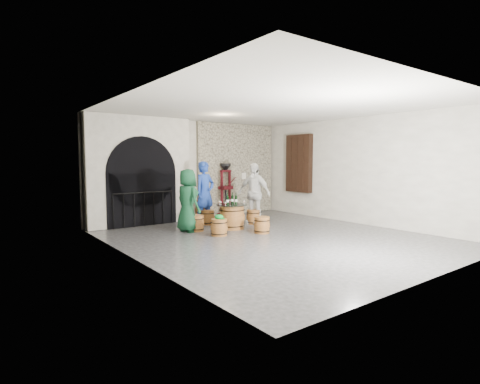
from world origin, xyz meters
TOP-DOWN VIEW (x-y plane):
  - ground at (0.00, 0.00)m, footprint 8.00×8.00m
  - wall_back at (0.00, 4.00)m, footprint 8.00×0.00m
  - wall_front at (0.00, -4.00)m, footprint 8.00×0.00m
  - wall_left at (-3.50, 0.00)m, footprint 0.00×8.00m
  - wall_right at (3.50, 0.00)m, footprint 0.00×8.00m
  - ceiling at (0.00, 0.00)m, footprint 8.00×8.00m
  - stone_facing_panel at (1.80, 3.94)m, footprint 3.20×0.12m
  - arched_opening at (-1.90, 3.74)m, footprint 3.10×0.60m
  - shuttered_window at (3.38, 2.40)m, footprint 0.23×1.10m
  - barrel_table at (-0.09, 1.57)m, footprint 0.88×0.88m
  - barrel_stool_left at (-1.07, 1.85)m, footprint 0.44×0.44m
  - barrel_stool_far at (-0.27, 2.57)m, footprint 0.44×0.44m
  - barrel_stool_right at (0.89, 1.83)m, footprint 0.44×0.44m
  - barrel_stool_near_right at (0.17, 0.58)m, footprint 0.44×0.44m
  - barrel_stool_near_left at (-0.92, 0.97)m, footprint 0.44×0.44m
  - green_cap at (-0.92, 0.97)m, footprint 0.26×0.22m
  - person_green at (-1.29, 1.92)m, footprint 0.62×0.88m
  - person_blue at (-0.29, 2.67)m, footprint 0.76×0.58m
  - person_white at (0.91, 1.84)m, footprint 0.80×1.16m
  - wine_bottle_left at (-0.20, 1.63)m, footprint 0.08×0.08m
  - wine_bottle_center at (0.07, 1.58)m, footprint 0.08×0.08m
  - wine_bottle_right at (0.01, 1.69)m, footprint 0.08×0.08m
  - tasting_glass_a at (-0.38, 1.47)m, footprint 0.05×0.05m
  - tasting_glass_b at (0.10, 1.67)m, footprint 0.05×0.05m
  - tasting_glass_c at (-0.33, 1.83)m, footprint 0.05×0.05m
  - tasting_glass_d at (0.08, 1.89)m, footprint 0.05×0.05m
  - tasting_glass_e at (0.27, 1.48)m, footprint 0.05×0.05m
  - tasting_glass_f at (-0.40, 1.66)m, footprint 0.05×0.05m
  - side_barrel at (0.06, 3.40)m, footprint 0.48×0.48m
  - corking_press at (1.17, 3.70)m, footprint 0.77×0.49m
  - control_box at (2.05, 3.86)m, footprint 0.18×0.10m

SIDE VIEW (x-z plane):
  - ground at x=0.00m, z-range 0.00..0.00m
  - barrel_stool_left at x=-1.07m, z-range 0.00..0.43m
  - barrel_stool_far at x=-0.27m, z-range 0.00..0.43m
  - barrel_stool_right at x=0.89m, z-range 0.00..0.43m
  - barrel_stool_near_right at x=0.17m, z-range 0.00..0.43m
  - barrel_stool_near_left at x=-0.92m, z-range 0.00..0.43m
  - side_barrel at x=0.06m, z-range 0.00..0.64m
  - barrel_table at x=-0.09m, z-range 0.00..0.68m
  - green_cap at x=-0.92m, z-range 0.42..0.54m
  - tasting_glass_a at x=-0.38m, z-range 0.68..0.78m
  - tasting_glass_b at x=0.10m, z-range 0.68..0.78m
  - tasting_glass_c at x=-0.33m, z-range 0.68..0.78m
  - tasting_glass_d at x=0.08m, z-range 0.68..0.78m
  - tasting_glass_e at x=0.27m, z-range 0.68..0.78m
  - tasting_glass_f at x=-0.40m, z-range 0.68..0.78m
  - wine_bottle_left at x=-0.20m, z-range 0.65..0.97m
  - wine_bottle_center at x=0.07m, z-range 0.65..0.97m
  - wine_bottle_right at x=0.01m, z-range 0.65..0.97m
  - person_green at x=-1.29m, z-range 0.00..1.68m
  - person_white at x=0.91m, z-range 0.00..1.84m
  - person_blue at x=-0.29m, z-range 0.00..1.88m
  - corking_press at x=1.17m, z-range 0.15..1.96m
  - control_box at x=2.05m, z-range 1.24..1.46m
  - arched_opening at x=-1.90m, z-range -0.01..3.18m
  - wall_back at x=0.00m, z-range -2.40..5.60m
  - wall_front at x=0.00m, z-range -2.40..5.60m
  - wall_left at x=-3.50m, z-range -2.40..5.60m
  - wall_right at x=3.50m, z-range -2.40..5.60m
  - stone_facing_panel at x=1.80m, z-range 0.01..3.19m
  - shuttered_window at x=3.38m, z-range 0.80..2.80m
  - ceiling at x=0.00m, z-range 3.20..3.20m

